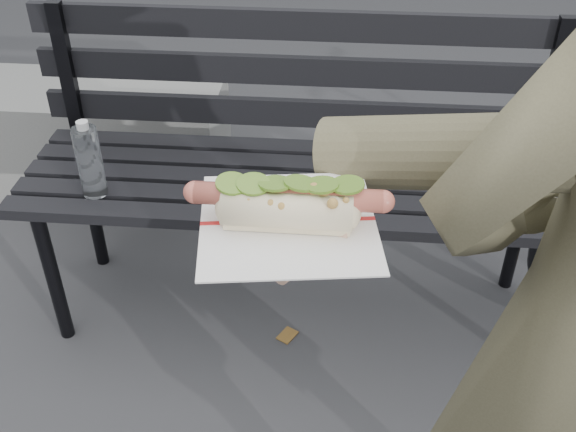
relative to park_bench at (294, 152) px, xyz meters
The scene contains 3 objects.
park_bench is the anchor object (origin of this frame).
concrete_block 1.14m from the park_bench, 147.05° to the left, with size 1.20×0.40×0.40m, color slate.
held_hotdog 1.13m from the park_bench, 73.94° to the right, with size 0.64×0.30×0.20m.
Camera 1 is at (0.04, -0.68, 1.47)m, focal length 42.00 mm.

